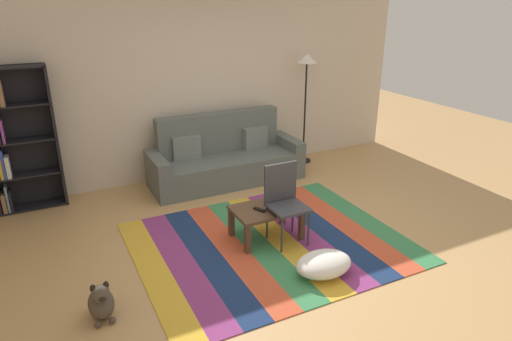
{
  "coord_description": "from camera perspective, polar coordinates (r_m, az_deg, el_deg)",
  "views": [
    {
      "loc": [
        -2.32,
        -3.85,
        2.63
      ],
      "look_at": [
        -0.06,
        0.68,
        0.65
      ],
      "focal_mm": 31.64,
      "sensor_mm": 36.0,
      "label": 1
    }
  ],
  "objects": [
    {
      "name": "couch",
      "position": [
        6.75,
        -3.95,
        1.43
      ],
      "size": [
        2.26,
        0.8,
        1.0
      ],
      "color": "#59605B",
      "rests_on": "ground_plane"
    },
    {
      "name": "back_wall",
      "position": [
        6.93,
        -6.62,
        10.55
      ],
      "size": [
        6.8,
        0.1,
        2.7
      ],
      "primitive_type": "cube",
      "color": "beige",
      "rests_on": "ground_plane"
    },
    {
      "name": "standing_lamp",
      "position": [
        7.32,
        6.39,
        12.19
      ],
      "size": [
        0.32,
        0.32,
        1.78
      ],
      "color": "black",
      "rests_on": "ground_plane"
    },
    {
      "name": "ground_plane",
      "position": [
        5.21,
        3.94,
        -9.03
      ],
      "size": [
        14.0,
        14.0,
        0.0
      ],
      "primitive_type": "plane",
      "color": "tan"
    },
    {
      "name": "dog",
      "position": [
        4.26,
        -18.98,
        -15.47
      ],
      "size": [
        0.22,
        0.35,
        0.4
      ],
      "color": "#473D33",
      "rests_on": "ground_plane"
    },
    {
      "name": "pouf",
      "position": [
        4.65,
        8.57,
        -11.62
      ],
      "size": [
        0.59,
        0.43,
        0.22
      ],
      "primitive_type": "ellipsoid",
      "color": "white",
      "rests_on": "rug"
    },
    {
      "name": "folding_chair",
      "position": [
        5.03,
        3.6,
        -3.33
      ],
      "size": [
        0.4,
        0.4,
        0.9
      ],
      "rotation": [
        0.0,
        0.0,
        -0.63
      ],
      "color": "#38383D",
      "rests_on": "ground_plane"
    },
    {
      "name": "coffee_table",
      "position": [
        5.14,
        1.32,
        -5.39
      ],
      "size": [
        0.76,
        0.52,
        0.37
      ],
      "color": "#513826",
      "rests_on": "rug"
    },
    {
      "name": "rug",
      "position": [
        5.19,
        1.7,
        -9.06
      ],
      "size": [
        2.94,
        2.41,
        0.01
      ],
      "color": "gold",
      "rests_on": "ground_plane"
    },
    {
      "name": "tv_remote",
      "position": [
        5.05,
        0.43,
        -4.96
      ],
      "size": [
        0.11,
        0.15,
        0.02
      ],
      "primitive_type": "cube",
      "rotation": [
        0.0,
        0.0,
        0.46
      ],
      "color": "black",
      "rests_on": "coffee_table"
    },
    {
      "name": "bookshelf",
      "position": [
        6.4,
        -28.89,
        3.4
      ],
      "size": [
        0.9,
        0.28,
        1.85
      ],
      "color": "black",
      "rests_on": "ground_plane"
    }
  ]
}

